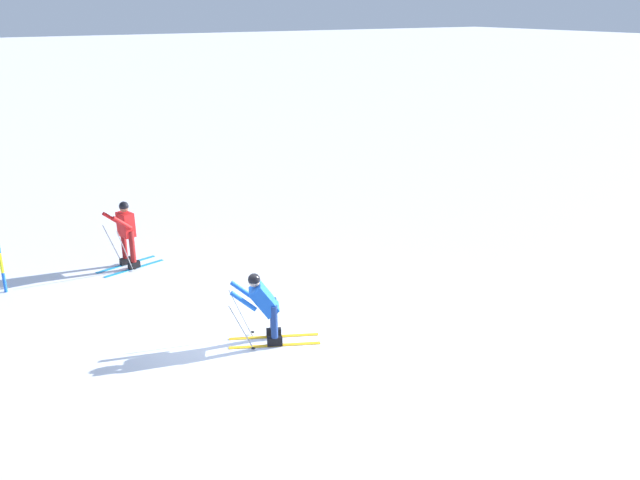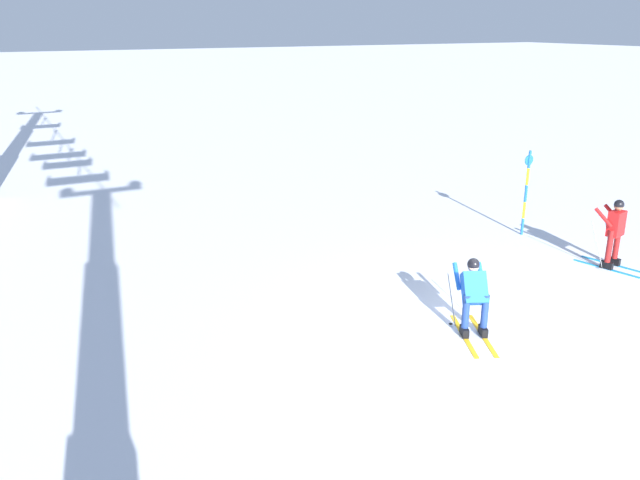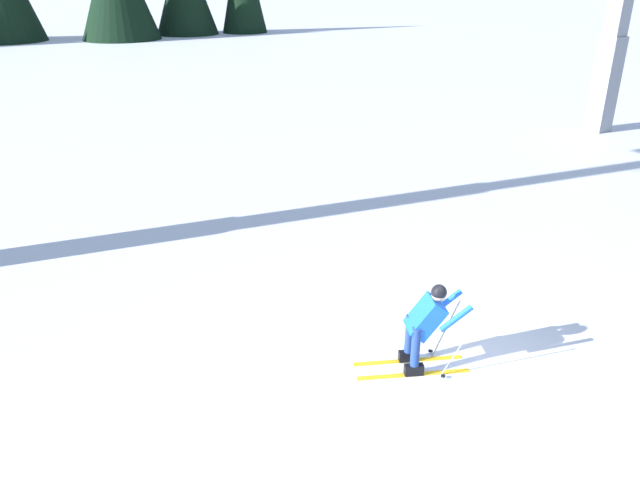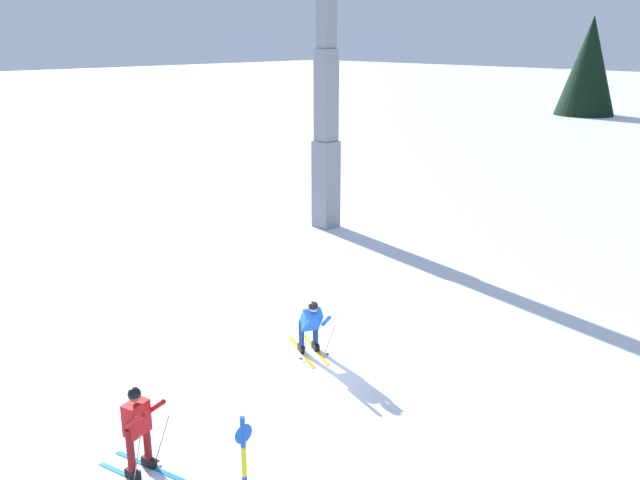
{
  "view_description": "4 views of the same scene",
  "coord_description": "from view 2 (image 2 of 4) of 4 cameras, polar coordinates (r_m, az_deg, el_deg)",
  "views": [
    {
      "loc": [
        4.8,
        10.65,
        5.95
      ],
      "look_at": [
        0.33,
        3.3,
        2.9
      ],
      "focal_mm": 37.44,
      "sensor_mm": 36.0,
      "label": 1
    },
    {
      "loc": [
        -8.21,
        8.06,
        5.43
      ],
      "look_at": [
        -0.05,
        3.79,
        2.28
      ],
      "focal_mm": 35.88,
      "sensor_mm": 36.0,
      "label": 2
    },
    {
      "loc": [
        -5.37,
        -5.05,
        5.49
      ],
      "look_at": [
        -1.15,
        1.82,
        1.89
      ],
      "focal_mm": 34.43,
      "sensor_mm": 36.0,
      "label": 3
    },
    {
      "loc": [
        9.83,
        -8.98,
        7.11
      ],
      "look_at": [
        -1.09,
        1.96,
        2.26
      ],
      "focal_mm": 36.98,
      "sensor_mm": 36.0,
      "label": 4
    }
  ],
  "objects": [
    {
      "name": "ground_plane",
      "position": [
        12.73,
        15.29,
        -7.1
      ],
      "size": [
        260.0,
        260.0,
        0.0
      ],
      "primitive_type": "plane",
      "color": "white"
    },
    {
      "name": "skier_carving_main",
      "position": [
        11.95,
        13.56,
        -4.56
      ],
      "size": [
        1.74,
        1.2,
        1.51
      ],
      "color": "yellow",
      "rests_on": "ground_plane"
    },
    {
      "name": "trail_marker_pole",
      "position": [
        17.73,
        17.91,
        4.24
      ],
      "size": [
        0.07,
        0.28,
        2.28
      ],
      "color": "blue",
      "rests_on": "ground_plane"
    },
    {
      "name": "skier_distant_uphill",
      "position": [
        16.14,
        24.81,
        0.92
      ],
      "size": [
        1.63,
        0.85,
        1.64
      ],
      "color": "#198CCC",
      "rests_on": "ground_plane"
    }
  ]
}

